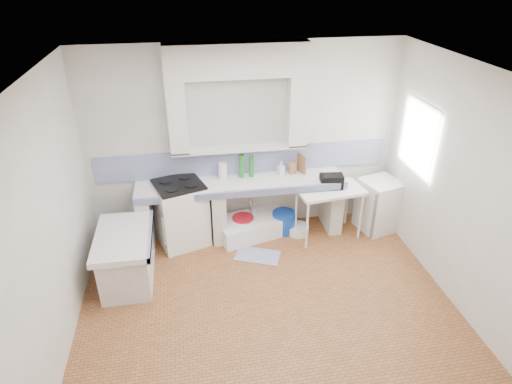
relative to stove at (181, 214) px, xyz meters
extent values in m
plane|color=#945A30|center=(0.99, -1.67, -0.47)|extent=(4.50, 4.50, 0.00)
plane|color=silver|center=(0.99, -1.67, 2.33)|extent=(4.50, 4.50, 0.00)
plane|color=silver|center=(0.99, 0.33, 0.93)|extent=(4.50, 0.00, 4.50)
plane|color=silver|center=(0.99, -3.67, 0.93)|extent=(4.50, 0.00, 4.50)
plane|color=silver|center=(-1.26, -1.67, 0.93)|extent=(0.00, 4.50, 4.50)
plane|color=silver|center=(3.24, -1.67, 0.93)|extent=(0.00, 4.50, 4.50)
cube|color=silver|center=(0.89, 0.20, 2.11)|extent=(1.90, 0.25, 0.45)
cube|color=#342110|center=(3.41, -0.47, 1.13)|extent=(0.35, 0.86, 1.06)
cube|color=white|center=(3.27, -0.47, 1.51)|extent=(0.01, 0.84, 0.24)
cube|color=white|center=(0.89, 0.03, 0.39)|extent=(3.00, 0.60, 0.08)
cube|color=navy|center=(0.89, -0.25, 0.39)|extent=(3.00, 0.04, 0.10)
cube|color=silver|center=(-0.51, 0.03, -0.06)|extent=(0.20, 0.55, 0.82)
cube|color=silver|center=(0.54, 0.03, -0.06)|extent=(0.20, 0.55, 0.82)
cube|color=silver|center=(2.29, 0.03, -0.06)|extent=(0.20, 0.55, 0.82)
cube|color=white|center=(-0.71, -0.77, 0.19)|extent=(0.70, 1.10, 0.08)
cube|color=silver|center=(-0.71, -0.77, -0.16)|extent=(0.60, 1.00, 0.62)
cube|color=navy|center=(-0.38, -0.77, 0.19)|extent=(0.04, 1.10, 0.10)
cube|color=navy|center=(0.99, 0.31, 0.63)|extent=(4.27, 0.03, 0.40)
cube|color=white|center=(0.00, 0.00, 0.00)|extent=(0.83, 0.81, 0.94)
cube|color=white|center=(1.05, 0.01, -0.34)|extent=(1.18, 0.85, 0.26)
cube|color=white|center=(2.16, -0.20, -0.07)|extent=(1.01, 0.65, 0.04)
cube|color=white|center=(2.98, -0.13, -0.06)|extent=(0.65, 0.65, 0.81)
cylinder|color=red|center=(0.91, 0.02, -0.32)|extent=(0.34, 0.34, 0.31)
cylinder|color=orange|center=(1.18, -0.03, -0.35)|extent=(0.28, 0.28, 0.24)
cylinder|color=#103FAD|center=(1.53, 0.01, -0.30)|extent=(0.42, 0.42, 0.33)
cylinder|color=white|center=(1.74, -0.09, -0.40)|extent=(0.43, 0.43, 0.13)
cylinder|color=silver|center=(0.96, 0.16, -0.33)|extent=(0.08, 0.08, 0.27)
cylinder|color=silver|center=(1.10, 0.15, -0.30)|extent=(0.11, 0.11, 0.34)
cube|color=black|center=(2.18, -0.17, 0.43)|extent=(0.35, 0.22, 0.21)
cylinder|color=#1D6F26|center=(0.92, 0.18, 0.61)|extent=(0.09, 0.09, 0.36)
cylinder|color=#1D6F26|center=(1.06, 0.18, 0.59)|extent=(0.09, 0.09, 0.32)
cube|color=olive|center=(1.68, 0.18, 0.52)|extent=(0.11, 0.09, 0.18)
cube|color=olive|center=(1.82, 0.18, 0.57)|extent=(0.09, 0.20, 0.29)
cylinder|color=white|center=(0.64, 0.18, 0.56)|extent=(0.16, 0.16, 0.25)
imported|color=white|center=(1.50, 0.18, 0.54)|extent=(0.12, 0.12, 0.21)
cube|color=#3F4895|center=(1.03, -0.56, -0.46)|extent=(0.70, 0.56, 0.01)
camera|label=1|loc=(0.17, -5.51, 3.30)|focal=30.66mm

